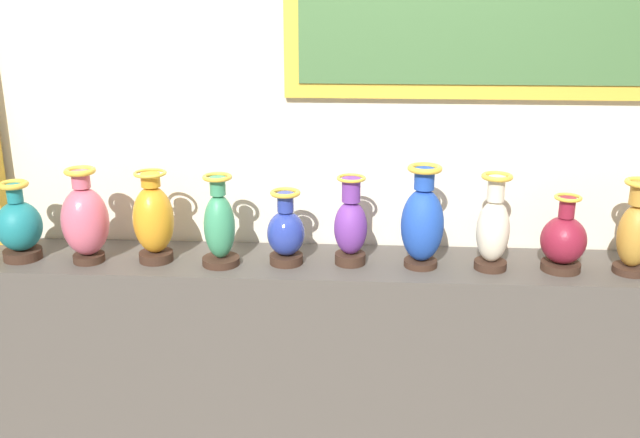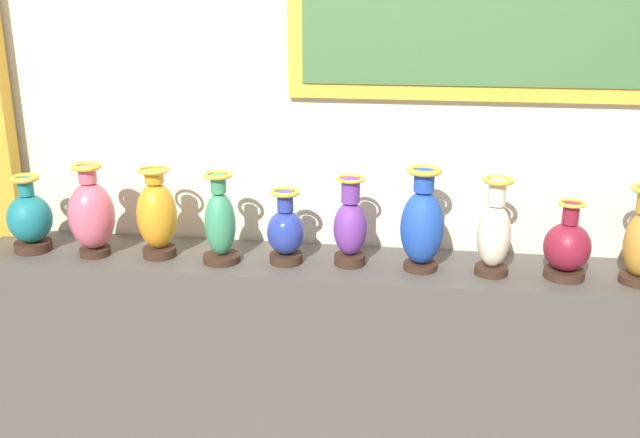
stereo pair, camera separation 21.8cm
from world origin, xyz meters
The scene contains 11 objects.
display_shelf centered at (0.00, 0.00, 0.47)m, with size 2.92×0.41×0.94m, color #4C4742.
back_wall centered at (0.02, 0.26, 1.52)m, with size 4.26×0.14×3.00m.
vase_teal centered at (-1.23, -0.05, 1.08)m, with size 0.18×0.18×0.33m.
vase_rose centered at (-0.95, -0.06, 1.11)m, with size 0.19×0.19×0.39m.
vase_amber centered at (-0.67, -0.04, 1.11)m, with size 0.16×0.16×0.38m.
vase_jade centered at (-0.40, -0.06, 1.10)m, with size 0.15×0.15×0.37m.
vase_cobalt centered at (-0.14, -0.03, 1.07)m, with size 0.15×0.15×0.31m.
vase_violet centered at (0.12, -0.02, 1.09)m, with size 0.13×0.13×0.36m.
vase_sapphire centered at (0.41, -0.03, 1.12)m, with size 0.17×0.17×0.42m.
vase_ivory centered at (0.68, -0.04, 1.11)m, with size 0.13×0.13×0.39m.
vase_burgundy centered at (0.96, -0.04, 1.06)m, with size 0.18×0.18×0.31m.
Camera 2 is at (0.38, -2.71, 2.02)m, focal length 40.16 mm.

